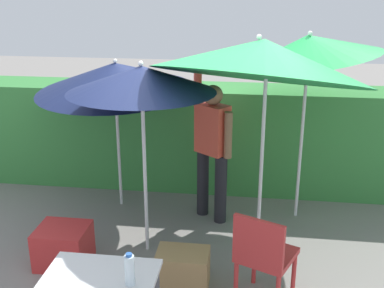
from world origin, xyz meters
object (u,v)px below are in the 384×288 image
object	(u,v)px
umbrella_orange	(309,48)
person_vendor	(212,143)
crate_cardboard	(183,270)
umbrella_navy	(262,59)
cooler_box	(63,246)
chair_plastic	(264,254)
umbrella_yellow	(115,77)
umbrella_rainbow	(141,79)
bottle_water	(130,270)

from	to	relation	value
umbrella_orange	person_vendor	size ratio (longest dim) A/B	1.21
umbrella_orange	crate_cardboard	world-z (taller)	umbrella_orange
umbrella_navy	crate_cardboard	world-z (taller)	umbrella_navy
cooler_box	crate_cardboard	size ratio (longest dim) A/B	1.05
cooler_box	crate_cardboard	bearing A→B (deg)	-10.31
umbrella_navy	person_vendor	bearing A→B (deg)	130.26
person_vendor	chair_plastic	bearing A→B (deg)	-69.52
chair_plastic	cooler_box	world-z (taller)	chair_plastic
umbrella_yellow	cooler_box	size ratio (longest dim) A/B	3.75
umbrella_rainbow	chair_plastic	distance (m)	1.91
umbrella_navy	bottle_water	world-z (taller)	umbrella_navy
umbrella_navy	bottle_water	size ratio (longest dim) A/B	10.35
person_vendor	cooler_box	bearing A→B (deg)	-139.55
umbrella_navy	chair_plastic	size ratio (longest dim) A/B	2.79
crate_cardboard	bottle_water	xyz separation A→B (m)	(-0.21, -1.02, 0.66)
umbrella_rainbow	umbrella_orange	world-z (taller)	umbrella_orange
person_vendor	chair_plastic	size ratio (longest dim) A/B	2.11
umbrella_orange	chair_plastic	bearing A→B (deg)	-103.87
cooler_box	bottle_water	world-z (taller)	bottle_water
umbrella_rainbow	cooler_box	size ratio (longest dim) A/B	3.98
chair_plastic	cooler_box	size ratio (longest dim) A/B	1.79
umbrella_rainbow	crate_cardboard	bearing A→B (deg)	-51.87
umbrella_yellow	umbrella_navy	xyz separation A→B (m)	(1.65, -0.80, 0.37)
cooler_box	bottle_water	xyz separation A→B (m)	(1.02, -1.24, 0.65)
umbrella_orange	person_vendor	world-z (taller)	umbrella_orange
umbrella_rainbow	bottle_water	size ratio (longest dim) A/B	8.25
chair_plastic	crate_cardboard	bearing A→B (deg)	166.58
chair_plastic	umbrella_orange	bearing A→B (deg)	76.13
person_vendor	bottle_water	size ratio (longest dim) A/B	7.83
chair_plastic	crate_cardboard	xyz separation A→B (m)	(-0.71, 0.17, -0.33)
bottle_water	chair_plastic	bearing A→B (deg)	42.65
bottle_water	umbrella_yellow	bearing A→B (deg)	107.21
umbrella_rainbow	bottle_water	xyz separation A→B (m)	(0.26, -1.61, -0.96)
umbrella_yellow	umbrella_navy	bearing A→B (deg)	-25.79
umbrella_navy	person_vendor	world-z (taller)	umbrella_navy
chair_plastic	bottle_water	size ratio (longest dim) A/B	3.71
person_vendor	crate_cardboard	world-z (taller)	person_vendor
umbrella_orange	umbrella_yellow	xyz separation A→B (m)	(-2.15, 0.05, -0.38)
chair_plastic	bottle_water	distance (m)	1.29
umbrella_yellow	bottle_water	xyz separation A→B (m)	(0.81, -2.60, -0.78)
umbrella_yellow	crate_cardboard	size ratio (longest dim) A/B	3.93
umbrella_rainbow	umbrella_orange	bearing A→B (deg)	30.25
umbrella_navy	person_vendor	xyz separation A→B (m)	(-0.51, 0.60, -1.06)
person_vendor	cooler_box	size ratio (longest dim) A/B	3.78
umbrella_yellow	bottle_water	bearing A→B (deg)	-72.79
umbrella_yellow	chair_plastic	world-z (taller)	umbrella_yellow
umbrella_yellow	cooler_box	world-z (taller)	umbrella_yellow
umbrella_rainbow	bottle_water	bearing A→B (deg)	-80.80
crate_cardboard	chair_plastic	bearing A→B (deg)	-13.42
umbrella_orange	chair_plastic	xyz separation A→B (m)	(-0.42, -1.70, -1.49)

